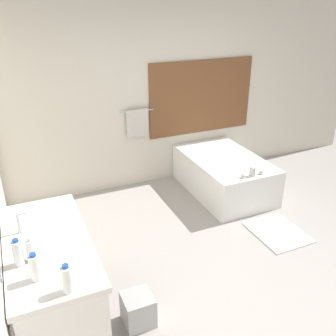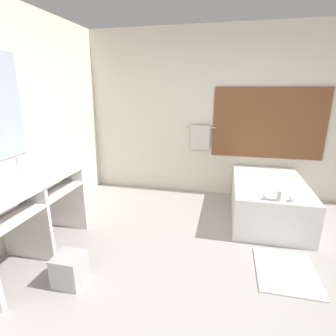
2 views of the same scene
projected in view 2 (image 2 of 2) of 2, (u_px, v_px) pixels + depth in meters
ground_plane at (204, 276)px, 2.58m from camera, size 16.00×16.00×0.00m
wall_back_with_blinds at (221, 115)px, 4.26m from camera, size 7.40×0.13×2.70m
vanity_counter at (24, 202)px, 2.69m from camera, size 0.65×1.40×0.89m
sink_faucet at (18, 165)px, 2.81m from camera, size 0.09×0.04×0.18m
bathtub at (268, 198)px, 3.67m from camera, size 0.95×1.50×0.66m
waste_bin at (70, 269)px, 2.45m from camera, size 0.26×0.26×0.29m
bath_mat at (286, 271)px, 2.63m from camera, size 0.58×0.70×0.02m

